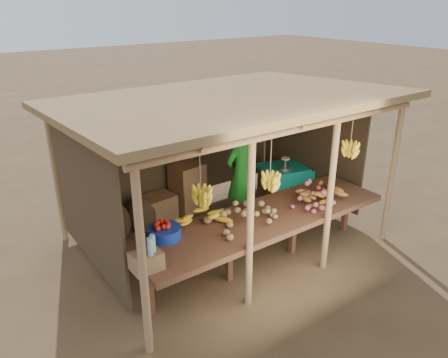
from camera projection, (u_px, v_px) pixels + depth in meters
ground at (224, 238)px, 7.12m from camera, size 60.00×60.00×0.00m
stall_structure at (224, 125)px, 6.33m from camera, size 4.70×3.50×2.43m
counter at (263, 221)px, 6.12m from camera, size 3.90×1.05×0.80m
potato_heap at (246, 209)px, 5.91m from camera, size 1.14×0.91×0.37m
sweet_potato_heap at (320, 188)px, 6.58m from camera, size 1.01×0.83×0.35m
onion_heap at (317, 193)px, 6.41m from camera, size 0.93×0.77×0.36m
banana_pile at (202, 212)px, 5.84m from camera, size 0.69×0.44×0.35m
tomato_basin at (164, 231)px, 5.53m from camera, size 0.43×0.43×0.23m
bottle_box at (146, 257)px, 4.86m from camera, size 0.34×0.27×0.43m
vendor at (242, 174)px, 7.23m from camera, size 0.72×0.51×1.85m
tarp_crate at (282, 184)px, 8.20m from camera, size 0.94×0.86×0.97m
carton_stack at (178, 194)px, 7.78m from camera, size 1.22×0.51×0.89m
burlap_sacks at (128, 216)px, 7.20m from camera, size 0.96×0.50×0.68m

